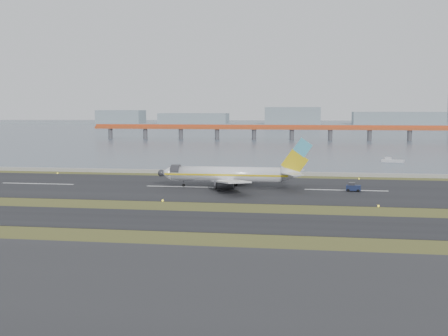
# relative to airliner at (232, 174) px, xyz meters

# --- Properties ---
(ground) EXTENTS (1000.00, 1000.00, 0.00)m
(ground) POSITION_rel_airliner_xyz_m (-11.97, -30.21, -3.46)
(ground) COLOR #344619
(ground) RESTS_ON ground
(apron_strip) EXTENTS (1000.00, 50.00, 0.10)m
(apron_strip) POSITION_rel_airliner_xyz_m (-11.97, -85.21, -3.41)
(apron_strip) COLOR #2A2A2C
(apron_strip) RESTS_ON ground
(taxiway_strip) EXTENTS (1000.00, 18.00, 0.10)m
(taxiway_strip) POSITION_rel_airliner_xyz_m (-11.97, -42.21, -3.41)
(taxiway_strip) COLOR black
(taxiway_strip) RESTS_ON ground
(runway_strip) EXTENTS (1000.00, 45.00, 0.10)m
(runway_strip) POSITION_rel_airliner_xyz_m (-11.97, -0.21, -3.41)
(runway_strip) COLOR black
(runway_strip) RESTS_ON ground
(seawall) EXTENTS (1000.00, 2.50, 1.00)m
(seawall) POSITION_rel_airliner_xyz_m (-11.97, 29.79, -2.96)
(seawall) COLOR gray
(seawall) RESTS_ON ground
(bay_water) EXTENTS (1400.00, 800.00, 1.30)m
(bay_water) POSITION_rel_airliner_xyz_m (-11.97, 429.79, -3.46)
(bay_water) COLOR #485667
(bay_water) RESTS_ON ground
(red_pier) EXTENTS (260.00, 5.00, 10.20)m
(red_pier) POSITION_rel_airliner_xyz_m (8.03, 219.79, 3.82)
(red_pier) COLOR #BE4A20
(red_pier) RESTS_ON ground
(far_shoreline) EXTENTS (1400.00, 80.00, 60.50)m
(far_shoreline) POSITION_rel_airliner_xyz_m (1.65, 589.79, 2.61)
(far_shoreline) COLOR gray
(far_shoreline) RESTS_ON ground
(airliner) EXTENTS (38.52, 32.89, 12.80)m
(airliner) POSITION_rel_airliner_xyz_m (0.00, 0.00, 0.00)
(airliner) COLOR white
(airliner) RESTS_ON ground
(pushback_tug) EXTENTS (3.67, 2.48, 2.18)m
(pushback_tug) POSITION_rel_airliner_xyz_m (29.58, -1.80, -2.40)
(pushback_tug) COLOR #161F3E
(pushback_tug) RESTS_ON ground
(workboat_near) EXTENTS (8.33, 4.65, 1.93)m
(workboat_near) POSITION_rel_airliner_xyz_m (49.60, 76.47, -2.85)
(workboat_near) COLOR silver
(workboat_near) RESTS_ON ground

